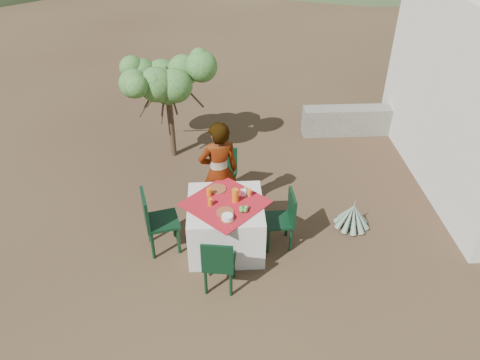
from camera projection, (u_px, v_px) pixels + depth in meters
name	position (u px, v px, depth m)	size (l,w,h in m)	color
ground	(177.00, 259.00, 6.48)	(160.00, 160.00, 0.00)	#331F17
table	(226.00, 225.00, 6.49)	(1.30, 1.30, 0.76)	white
chair_far	(223.00, 172.00, 7.37)	(0.48, 0.48, 0.88)	black
chair_near	(219.00, 263.00, 5.76)	(0.44, 0.44, 0.85)	black
chair_left	(156.00, 219.00, 6.35)	(0.54, 0.54, 0.96)	black
chair_right	(284.00, 217.00, 6.46)	(0.42, 0.42, 0.87)	black
person	(219.00, 172.00, 6.78)	(0.59, 0.39, 1.63)	#8C6651
shrub_tree	(171.00, 84.00, 7.97)	(1.48, 1.46, 1.75)	#4E3D27
agave	(352.00, 216.00, 6.94)	(0.53, 0.53, 0.57)	slate
stone_wall	(368.00, 120.00, 9.25)	(2.60, 0.35, 0.55)	gray
plate_far	(217.00, 189.00, 6.52)	(0.25, 0.25, 0.01)	brown
plate_near	(225.00, 212.00, 6.09)	(0.24, 0.24, 0.01)	brown
glass_far	(209.00, 192.00, 6.37)	(0.07, 0.07, 0.12)	orange
glass_near	(210.00, 202.00, 6.20)	(0.06, 0.06, 0.10)	orange
juice_pitcher	(235.00, 195.00, 6.24)	(0.09, 0.09, 0.20)	orange
bowl_plate	(227.00, 219.00, 5.98)	(0.18, 0.18, 0.01)	brown
white_bowl	(227.00, 217.00, 5.96)	(0.15, 0.15, 0.05)	white
jar_left	(249.00, 193.00, 6.38)	(0.06, 0.06, 0.10)	orange
jar_right	(245.00, 190.00, 6.43)	(0.05, 0.05, 0.09)	orange
napkin_holder	(244.00, 193.00, 6.37)	(0.08, 0.04, 0.10)	white
fruit_cluster	(244.00, 209.00, 6.11)	(0.13, 0.12, 0.06)	#478731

